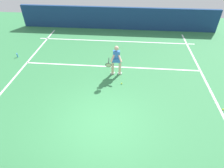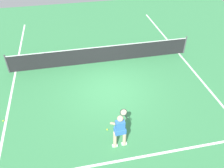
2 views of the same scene
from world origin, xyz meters
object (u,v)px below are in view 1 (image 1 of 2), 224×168
(tennis_ball_mid, at_px, (223,109))
(water_bottle, at_px, (17,55))
(tennis_player, at_px, (116,60))
(tennis_ball_near, at_px, (122,83))

(tennis_ball_mid, height_order, water_bottle, water_bottle)
(tennis_ball_mid, relative_size, water_bottle, 0.28)
(water_bottle, bearing_deg, tennis_ball_mid, 161.72)
(tennis_player, distance_m, water_bottle, 5.99)
(tennis_player, bearing_deg, water_bottle, -12.17)
(tennis_ball_near, height_order, water_bottle, water_bottle)
(tennis_ball_near, height_order, tennis_ball_mid, same)
(tennis_player, height_order, tennis_ball_mid, tennis_player)
(tennis_ball_near, relative_size, tennis_ball_mid, 1.00)
(tennis_player, bearing_deg, tennis_ball_near, 112.23)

